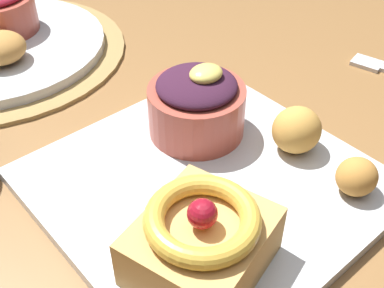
# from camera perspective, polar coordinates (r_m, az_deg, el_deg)

# --- Properties ---
(dining_table) EXTENTS (1.22, 0.90, 0.73)m
(dining_table) POSITION_cam_1_polar(r_m,az_deg,el_deg) (0.55, -5.97, -8.65)
(dining_table) COLOR brown
(dining_table) RESTS_ON ground_plane
(front_plate) EXTENTS (0.27, 0.27, 0.01)m
(front_plate) POSITION_cam_1_polar(r_m,az_deg,el_deg) (0.43, 1.74, -4.71)
(front_plate) COLOR silver
(front_plate) RESTS_ON dining_table
(cake_slice) EXTENTS (0.11, 0.11, 0.07)m
(cake_slice) POSITION_cam_1_polar(r_m,az_deg,el_deg) (0.35, 1.15, -11.16)
(cake_slice) COLOR tan
(cake_slice) RESTS_ON front_plate
(berry_ramekin) EXTENTS (0.09, 0.09, 0.07)m
(berry_ramekin) POSITION_cam_1_polar(r_m,az_deg,el_deg) (0.46, 0.56, 4.65)
(berry_ramekin) COLOR #B24C3D
(berry_ramekin) RESTS_ON front_plate
(fritter_front) EXTENTS (0.04, 0.03, 0.03)m
(fritter_front) POSITION_cam_1_polar(r_m,az_deg,el_deg) (0.43, 18.67, -3.62)
(fritter_front) COLOR #BC7F38
(fritter_front) RESTS_ON front_plate
(fritter_middle) EXTENTS (0.05, 0.04, 0.04)m
(fritter_middle) POSITION_cam_1_polar(r_m,az_deg,el_deg) (0.46, 12.11, 1.63)
(fritter_middle) COLOR gold
(fritter_middle) RESTS_ON front_plate
(back_pastry) EXTENTS (0.06, 0.06, 0.03)m
(back_pastry) POSITION_cam_1_polar(r_m,az_deg,el_deg) (0.62, -21.50, 10.40)
(back_pastry) COLOR #B77F3D
(back_pastry) RESTS_ON back_plate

